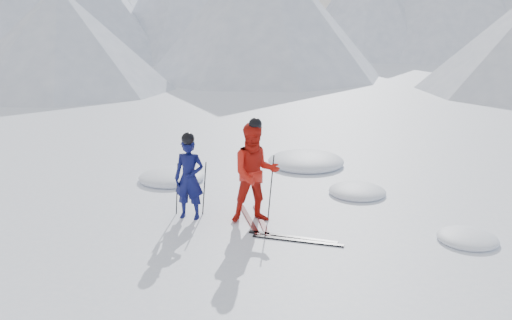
# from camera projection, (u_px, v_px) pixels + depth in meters

# --- Properties ---
(ground) EXTENTS (160.00, 160.00, 0.00)m
(ground) POSITION_uv_depth(u_px,v_px,m) (332.00, 221.00, 10.89)
(ground) COLOR white
(ground) RESTS_ON ground
(skier_blue) EXTENTS (0.65, 0.47, 1.68)m
(skier_blue) POSITION_uv_depth(u_px,v_px,m) (189.00, 178.00, 10.88)
(skier_blue) COLOR #0B0F46
(skier_blue) RESTS_ON ground
(skier_red) EXTENTS (1.15, 1.01, 2.00)m
(skier_red) POSITION_uv_depth(u_px,v_px,m) (255.00, 173.00, 10.67)
(skier_red) COLOR red
(skier_red) RESTS_ON ground
(pole_blue_left) EXTENTS (0.11, 0.08, 1.12)m
(pole_blue_left) POSITION_uv_depth(u_px,v_px,m) (177.00, 189.00, 11.13)
(pole_blue_left) COLOR black
(pole_blue_left) RESTS_ON ground
(pole_blue_right) EXTENTS (0.11, 0.07, 1.12)m
(pole_blue_right) POSITION_uv_depth(u_px,v_px,m) (204.00, 188.00, 11.16)
(pole_blue_right) COLOR black
(pole_blue_right) RESTS_ON ground
(pole_red_left) EXTENTS (0.13, 0.10, 1.33)m
(pole_red_left) POSITION_uv_depth(u_px,v_px,m) (242.00, 185.00, 11.03)
(pole_red_left) COLOR black
(pole_red_left) RESTS_ON ground
(pole_red_right) EXTENTS (0.13, 0.09, 1.33)m
(pole_red_right) POSITION_uv_depth(u_px,v_px,m) (271.00, 188.00, 10.87)
(pole_red_right) COLOR black
(pole_red_right) RESTS_ON ground
(ski_worn_left) EXTENTS (0.63, 1.64, 0.03)m
(ski_worn_left) POSITION_uv_depth(u_px,v_px,m) (249.00, 220.00, 10.94)
(ski_worn_left) COLOR black
(ski_worn_left) RESTS_ON ground
(ski_worn_right) EXTENTS (0.52, 1.67, 0.03)m
(ski_worn_right) POSITION_uv_depth(u_px,v_px,m) (261.00, 220.00, 10.91)
(ski_worn_right) COLOR black
(ski_worn_right) RESTS_ON ground
(ski_loose_a) EXTENTS (1.68, 0.44, 0.03)m
(ski_loose_a) POSITION_uv_depth(u_px,v_px,m) (293.00, 237.00, 10.09)
(ski_loose_a) COLOR black
(ski_loose_a) RESTS_ON ground
(ski_loose_b) EXTENTS (1.69, 0.38, 0.03)m
(ski_loose_b) POSITION_uv_depth(u_px,v_px,m) (298.00, 241.00, 9.93)
(ski_loose_b) COLOR black
(ski_loose_b) RESTS_ON ground
(snow_lumps) EXTENTS (7.76, 6.50, 0.46)m
(snow_lumps) POSITION_uv_depth(u_px,v_px,m) (287.00, 176.00, 13.91)
(snow_lumps) COLOR white
(snow_lumps) RESTS_ON ground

